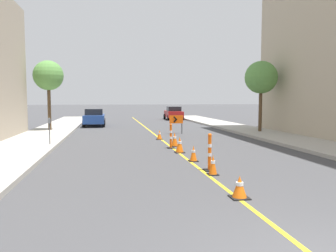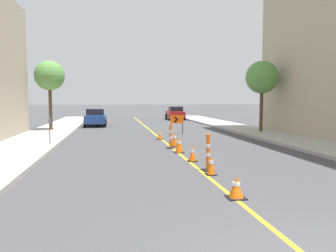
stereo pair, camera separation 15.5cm
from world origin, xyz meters
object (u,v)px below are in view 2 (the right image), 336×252
(traffic_cone_nearest, at_px, (236,187))
(delineator_post_front, at_px, (208,154))
(arrow_barricade_primary, at_px, (177,120))
(street_tree_right_near, at_px, (262,78))
(traffic_cone_second, at_px, (211,165))
(parked_car_curb_mid, at_px, (175,113))
(parking_meter_near_curb, at_px, (50,126))
(traffic_cone_fifth, at_px, (174,139))
(traffic_cone_farthest, at_px, (160,135))
(delineator_post_rear, at_px, (171,138))
(street_tree_left_near, at_px, (50,76))
(traffic_cone_third, at_px, (192,154))
(parked_car_curb_near, at_px, (96,117))
(traffic_cone_fourth, at_px, (179,145))

(traffic_cone_nearest, bearing_deg, delineator_post_front, 86.06)
(arrow_barricade_primary, height_order, street_tree_right_near, street_tree_right_near)
(traffic_cone_second, distance_m, parked_car_curb_mid, 28.97)
(traffic_cone_second, relative_size, parking_meter_near_curb, 0.49)
(traffic_cone_second, bearing_deg, traffic_cone_fifth, 89.57)
(traffic_cone_second, height_order, arrow_barricade_primary, arrow_barricade_primary)
(traffic_cone_farthest, relative_size, parking_meter_near_curb, 0.44)
(delineator_post_rear, bearing_deg, street_tree_right_near, 37.53)
(traffic_cone_fifth, height_order, arrow_barricade_primary, arrow_barricade_primary)
(traffic_cone_second, relative_size, street_tree_left_near, 0.13)
(traffic_cone_third, distance_m, parked_car_curb_near, 18.69)
(street_tree_right_near, bearing_deg, delineator_post_front, -123.07)
(delineator_post_rear, bearing_deg, parked_car_curb_near, 106.63)
(arrow_barricade_primary, bearing_deg, traffic_cone_third, -96.40)
(traffic_cone_nearest, distance_m, delineator_post_rear, 8.42)
(traffic_cone_farthest, height_order, parked_car_curb_near, parked_car_curb_near)
(delineator_post_front, bearing_deg, street_tree_right_near, 56.93)
(parking_meter_near_curb, relative_size, street_tree_left_near, 0.26)
(street_tree_right_near, bearing_deg, traffic_cone_nearest, -117.59)
(traffic_cone_nearest, distance_m, traffic_cone_fifth, 9.06)
(traffic_cone_second, height_order, traffic_cone_third, traffic_cone_second)
(traffic_cone_third, distance_m, parking_meter_near_curb, 7.96)
(traffic_cone_third, bearing_deg, traffic_cone_farthest, 92.03)
(parked_car_curb_mid, bearing_deg, parking_meter_near_curb, -113.86)
(traffic_cone_second, bearing_deg, delineator_post_front, 82.35)
(traffic_cone_nearest, bearing_deg, parked_car_curb_mid, 81.80)
(parked_car_curb_mid, bearing_deg, traffic_cone_third, -96.94)
(parking_meter_near_curb, xyz_separation_m, street_tree_right_near, (13.58, 4.48, 2.85))
(traffic_cone_nearest, height_order, traffic_cone_farthest, traffic_cone_farthest)
(traffic_cone_fourth, bearing_deg, parking_meter_near_curb, 156.06)
(traffic_cone_fifth, bearing_deg, arrow_barricade_primary, 77.60)
(street_tree_right_near, bearing_deg, street_tree_left_near, 165.80)
(traffic_cone_second, distance_m, traffic_cone_fourth, 4.52)
(traffic_cone_nearest, xyz_separation_m, traffic_cone_fourth, (0.01, 7.03, 0.09))
(parked_car_curb_near, relative_size, street_tree_left_near, 0.84)
(traffic_cone_third, height_order, delineator_post_front, delineator_post_front)
(traffic_cone_second, xyz_separation_m, traffic_cone_fifth, (0.05, 6.54, 0.04))
(traffic_cone_second, bearing_deg, arrow_barricade_primary, 83.73)
(parking_meter_near_curb, bearing_deg, parked_car_curb_mid, 63.60)
(parked_car_curb_near, relative_size, parked_car_curb_mid, 0.98)
(parking_meter_near_curb, bearing_deg, arrow_barricade_primary, 35.20)
(delineator_post_front, height_order, parked_car_curb_mid, parked_car_curb_mid)
(traffic_cone_second, bearing_deg, parked_car_curb_mid, 81.35)
(traffic_cone_fourth, bearing_deg, traffic_cone_second, -88.45)
(parking_meter_near_curb, bearing_deg, parked_car_curb_near, 82.93)
(traffic_cone_farthest, xyz_separation_m, arrow_barricade_primary, (1.68, 3.09, 0.66))
(traffic_cone_fifth, distance_m, parked_car_curb_near, 14.69)
(parked_car_curb_mid, height_order, street_tree_left_near, street_tree_left_near)
(traffic_cone_fifth, bearing_deg, traffic_cone_farthest, 96.40)
(traffic_cone_third, bearing_deg, traffic_cone_fifth, 88.87)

